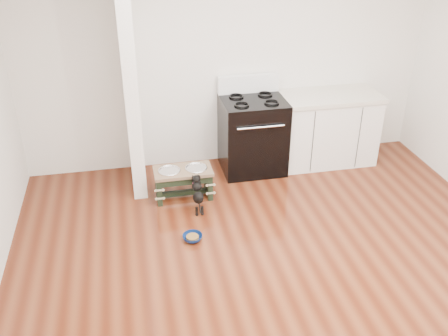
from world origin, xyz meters
TOP-DOWN VIEW (x-y plane):
  - ground at (0.00, 0.00)m, footprint 5.00×5.00m
  - room_shell at (0.00, 0.00)m, footprint 5.00×5.00m
  - partition_wall at (-1.18, 2.10)m, footprint 0.15×0.80m
  - oven_range at (0.25, 2.16)m, footprint 0.76×0.69m
  - cabinet_run at (1.23, 2.18)m, footprint 1.24×0.64m
  - dog_feeder at (-0.69, 1.64)m, footprint 0.65×0.35m
  - puppy at (-0.57, 1.34)m, footprint 0.11×0.34m
  - floor_bowl at (-0.71, 0.81)m, footprint 0.25×0.25m

SIDE VIEW (x-z plane):
  - ground at x=0.00m, z-range 0.00..0.00m
  - floor_bowl at x=-0.71m, z-range 0.00..0.06m
  - puppy at x=-0.57m, z-range 0.02..0.42m
  - dog_feeder at x=-0.69m, z-range 0.07..0.44m
  - cabinet_run at x=1.23m, z-range 0.00..0.91m
  - oven_range at x=0.25m, z-range -0.09..1.05m
  - partition_wall at x=-1.18m, z-range 0.00..2.70m
  - room_shell at x=0.00m, z-range -0.88..4.12m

